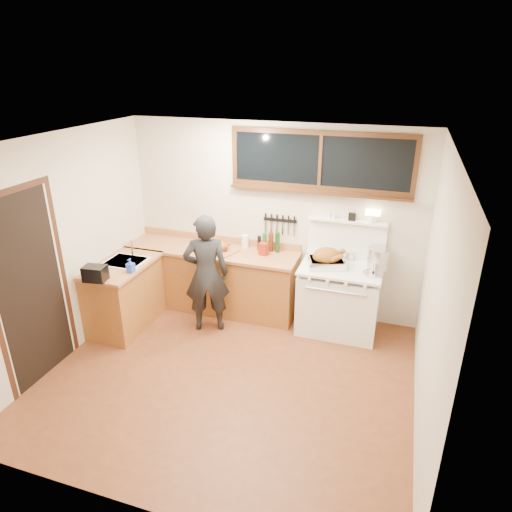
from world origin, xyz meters
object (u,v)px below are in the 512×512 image
(vintage_stove, at_px, (339,297))
(cutting_board, at_px, (221,248))
(roast_turkey, at_px, (327,259))
(man, at_px, (206,274))

(vintage_stove, xyz_separation_m, cutting_board, (-1.64, 0.01, 0.49))
(cutting_board, bearing_deg, roast_turkey, -1.85)
(man, height_order, roast_turkey, man)
(vintage_stove, distance_m, man, 1.74)
(roast_turkey, bearing_deg, vintage_stove, 12.64)
(man, xyz_separation_m, cutting_board, (-0.00, 0.52, 0.16))
(vintage_stove, relative_size, cutting_board, 3.18)
(cutting_board, bearing_deg, man, -89.46)
(man, relative_size, cutting_board, 3.17)
(vintage_stove, xyz_separation_m, roast_turkey, (-0.18, -0.04, 0.54))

